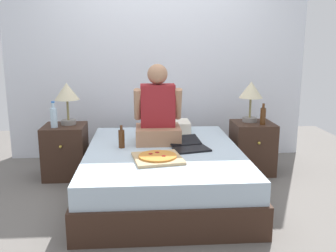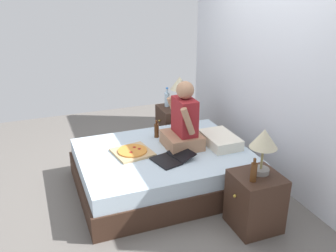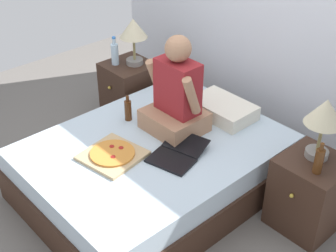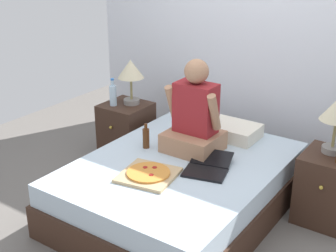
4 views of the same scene
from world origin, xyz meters
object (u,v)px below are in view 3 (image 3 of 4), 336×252
at_px(bed, 154,167).
at_px(nightstand_right, 309,193).
at_px(water_bottle, 115,53).
at_px(person_seated, 176,97).
at_px(lamp_on_left_nightstand, 133,31).
at_px(nightstand_left, 129,90).
at_px(pizza_box, 113,155).
at_px(laptop, 176,155).
at_px(beer_bottle, 319,160).
at_px(beer_bottle_on_bed, 128,110).
at_px(lamp_on_right_nightstand, 325,116).

distance_m(bed, nightstand_right, 1.18).
height_order(water_bottle, person_seated, person_seated).
xyz_separation_m(lamp_on_left_nightstand, water_bottle, (-0.12, -0.14, -0.22)).
relative_size(nightstand_left, pizza_box, 1.24).
xyz_separation_m(person_seated, pizza_box, (-0.03, -0.60, -0.27)).
height_order(nightstand_left, laptop, nightstand_left).
bearing_deg(nightstand_right, beer_bottle, -54.99).
relative_size(beer_bottle, beer_bottle_on_bed, 1.05).
height_order(bed, beer_bottle, beer_bottle).
xyz_separation_m(nightstand_left, beer_bottle_on_bed, (0.64, -0.50, 0.26)).
bearing_deg(nightstand_left, lamp_on_right_nightstand, 1.41).
bearing_deg(pizza_box, lamp_on_left_nightstand, 134.04).
relative_size(lamp_on_left_nightstand, beer_bottle, 1.96).
distance_m(bed, nightstand_left, 1.18).
height_order(person_seated, pizza_box, person_seated).
distance_m(bed, beer_bottle, 1.28).
bearing_deg(lamp_on_right_nightstand, person_seated, -161.41).
relative_size(bed, nightstand_left, 3.39).
bearing_deg(bed, laptop, 0.35).
relative_size(nightstand_right, beer_bottle, 2.48).
bearing_deg(lamp_on_right_nightstand, beer_bottle, -56.31).
bearing_deg(nightstand_right, beer_bottle_on_bed, -160.66).
bearing_deg(pizza_box, lamp_on_right_nightstand, 41.70).
bearing_deg(beer_bottle_on_bed, bed, -9.18).
distance_m(nightstand_left, pizza_box, 1.33).
relative_size(lamp_on_left_nightstand, laptop, 0.94).
distance_m(bed, beer_bottle_on_bed, 0.51).
bearing_deg(beer_bottle_on_bed, nightstand_left, 141.79).
bearing_deg(lamp_on_left_nightstand, beer_bottle_on_bed, -42.73).
distance_m(lamp_on_right_nightstand, laptop, 1.06).
bearing_deg(laptop, person_seated, 137.14).
distance_m(person_seated, beer_bottle_on_bed, 0.45).
distance_m(beer_bottle, person_seated, 1.16).
bearing_deg(nightstand_right, water_bottle, -177.60).
bearing_deg(laptop, beer_bottle, 28.36).
distance_m(nightstand_left, water_bottle, 0.41).
height_order(water_bottle, beer_bottle, water_bottle).
height_order(nightstand_left, lamp_on_right_nightstand, lamp_on_right_nightstand).
bearing_deg(pizza_box, water_bottle, 142.01).
relative_size(nightstand_right, laptop, 1.19).
relative_size(pizza_box, beer_bottle_on_bed, 2.10).
height_order(bed, pizza_box, pizza_box).
bearing_deg(lamp_on_left_nightstand, water_bottle, -130.60).
xyz_separation_m(bed, beer_bottle, (1.10, 0.46, 0.44)).
height_order(beer_bottle, person_seated, person_seated).
height_order(water_bottle, pizza_box, water_bottle).
distance_m(lamp_on_left_nightstand, water_bottle, 0.28).
xyz_separation_m(laptop, beer_bottle_on_bed, (-0.64, 0.06, 0.07)).
xyz_separation_m(nightstand_left, nightstand_right, (2.06, 0.00, 0.00)).
relative_size(water_bottle, beer_bottle, 1.20).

